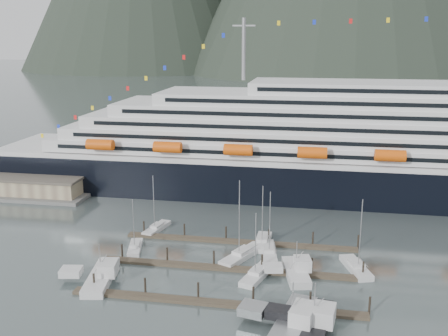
{
  "coord_description": "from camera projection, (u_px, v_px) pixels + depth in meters",
  "views": [
    {
      "loc": [
        9.87,
        -84.44,
        41.73
      ],
      "look_at": [
        -9.31,
        22.0,
        14.37
      ],
      "focal_mm": 42.0,
      "sensor_mm": 36.0,
      "label": 1
    }
  ],
  "objects": [
    {
      "name": "dock_far",
      "position": [
        240.0,
        241.0,
        108.58
      ],
      "size": [
        48.18,
        2.28,
        3.2
      ],
      "color": "#3F3328",
      "rests_on": "ground"
    },
    {
      "name": "sailboat_d",
      "position": [
        242.0,
        255.0,
        101.44
      ],
      "size": [
        7.86,
        12.37,
        16.3
      ],
      "rotation": [
        0.0,
        0.0,
        1.13
      ],
      "color": "silver",
      "rests_on": "ground"
    },
    {
      "name": "warehouse",
      "position": [
        14.0,
        183.0,
        144.39
      ],
      "size": [
        46.0,
        20.0,
        5.8
      ],
      "color": "#595956",
      "rests_on": "ground"
    },
    {
      "name": "trawler_c",
      "position": [
        291.0,
        322.0,
        76.72
      ],
      "size": [
        11.87,
        16.47,
        8.2
      ],
      "rotation": [
        0.0,
        0.0,
        1.36
      ],
      "color": "#95989B",
      "rests_on": "ground"
    },
    {
      "name": "sailboat_g",
      "position": [
        269.0,
        252.0,
        102.9
      ],
      "size": [
        4.43,
        11.07,
        13.6
      ],
      "rotation": [
        0.0,
        0.0,
        1.74
      ],
      "color": "silver",
      "rests_on": "ground"
    },
    {
      "name": "cruise_ship",
      "position": [
        394.0,
        153.0,
        136.8
      ],
      "size": [
        210.0,
        30.4,
        50.3
      ],
      "color": "black",
      "rests_on": "ground"
    },
    {
      "name": "trawler_d",
      "position": [
        313.0,
        323.0,
        76.42
      ],
      "size": [
        10.49,
        14.1,
        8.19
      ],
      "rotation": [
        0.0,
        0.0,
        1.43
      ],
      "color": "black",
      "rests_on": "ground"
    },
    {
      "name": "dock_near",
      "position": [
        216.0,
        302.0,
        83.77
      ],
      "size": [
        48.18,
        2.28,
        3.2
      ],
      "color": "#3F3328",
      "rests_on": "ground"
    },
    {
      "name": "sailboat_c",
      "position": [
        257.0,
        275.0,
        93.11
      ],
      "size": [
        5.53,
        10.49,
        12.84
      ],
      "rotation": [
        0.0,
        0.0,
        1.28
      ],
      "color": "silver",
      "rests_on": "ground"
    },
    {
      "name": "sailboat_f",
      "position": [
        262.0,
        243.0,
        107.68
      ],
      "size": [
        3.01,
        9.93,
        13.37
      ],
      "rotation": [
        0.0,
        0.0,
        1.56
      ],
      "color": "silver",
      "rests_on": "ground"
    },
    {
      "name": "sailboat_e",
      "position": [
        157.0,
        228.0,
        115.61
      ],
      "size": [
        4.2,
        9.52,
        13.14
      ],
      "rotation": [
        0.0,
        0.0,
        1.37
      ],
      "color": "silver",
      "rests_on": "ground"
    },
    {
      "name": "sailboat_a",
      "position": [
        135.0,
        248.0,
        105.05
      ],
      "size": [
        4.23,
        8.57,
        11.25
      ],
      "rotation": [
        0.0,
        0.0,
        1.81
      ],
      "color": "silver",
      "rests_on": "ground"
    },
    {
      "name": "ground",
      "position": [
        254.0,
        279.0,
        92.49
      ],
      "size": [
        1600.0,
        1600.0,
        0.0
      ],
      "primitive_type": "plane",
      "color": "#4A5758",
      "rests_on": "ground"
    },
    {
      "name": "sailboat_h",
      "position": [
        356.0,
        268.0,
        95.87
      ],
      "size": [
        5.8,
        10.37,
        14.44
      ],
      "rotation": [
        0.0,
        0.0,
        1.88
      ],
      "color": "silver",
      "rests_on": "ground"
    },
    {
      "name": "dock_mid",
      "position": [
        229.0,
        268.0,
        96.18
      ],
      "size": [
        48.18,
        2.28,
        3.2
      ],
      "color": "#3F3328",
      "rests_on": "ground"
    },
    {
      "name": "trawler_a",
      "position": [
        100.0,
        276.0,
        91.61
      ],
      "size": [
        10.33,
        14.19,
        7.58
      ],
      "rotation": [
        0.0,
        0.0,
        1.74
      ],
      "color": "silver",
      "rests_on": "ground"
    },
    {
      "name": "trawler_e",
      "position": [
        295.0,
        271.0,
        93.57
      ],
      "size": [
        8.99,
        11.59,
        7.2
      ],
      "rotation": [
        0.0,
        0.0,
        1.79
      ],
      "color": "silver",
      "rests_on": "ground"
    }
  ]
}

